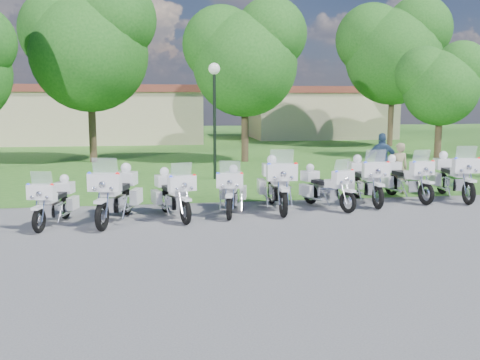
{
  "coord_description": "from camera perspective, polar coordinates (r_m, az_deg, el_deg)",
  "views": [
    {
      "loc": [
        -1.98,
        -12.79,
        3.07
      ],
      "look_at": [
        0.12,
        1.2,
        0.95
      ],
      "focal_mm": 40.0,
      "sensor_mm": 36.0,
      "label": 1
    }
  ],
  "objects": [
    {
      "name": "motorcycle_5",
      "position": [
        15.53,
        9.1,
        -0.69
      ],
      "size": [
        1.28,
        2.03,
        1.47
      ],
      "rotation": [
        0.0,
        0.0,
        3.57
      ],
      "color": "black",
      "rests_on": "ground"
    },
    {
      "name": "motorcycle_7",
      "position": [
        17.41,
        17.24,
        0.24
      ],
      "size": [
        1.07,
        2.39,
        1.62
      ],
      "rotation": [
        0.0,
        0.0,
        3.33
      ],
      "color": "black",
      "rests_on": "ground"
    },
    {
      "name": "lamp_post",
      "position": [
        20.73,
        -2.75,
        9.29
      ],
      "size": [
        0.44,
        0.44,
        4.47
      ],
      "color": "black",
      "rests_on": "ground"
    },
    {
      "name": "bystander_a",
      "position": [
        18.26,
        16.57,
        1.17
      ],
      "size": [
        0.64,
        0.43,
        1.69
      ],
      "primitive_type": "imported",
      "rotation": [
        0.0,
        0.0,
        3.09
      ],
      "color": "gray",
      "rests_on": "ground"
    },
    {
      "name": "building_east",
      "position": [
        44.73,
        8.4,
        7.16
      ],
      "size": [
        11.44,
        7.28,
        4.1
      ],
      "color": "tan",
      "rests_on": "ground"
    },
    {
      "name": "motorcycle_6",
      "position": [
        16.54,
        13.24,
        0.06
      ],
      "size": [
        0.84,
        2.5,
        1.68
      ],
      "rotation": [
        0.0,
        0.0,
        3.11
      ],
      "color": "black",
      "rests_on": "ground"
    },
    {
      "name": "tree_4",
      "position": [
        37.5,
        15.96,
        13.4
      ],
      "size": [
        7.32,
        6.24,
        9.76
      ],
      "color": "#38281C",
      "rests_on": "ground"
    },
    {
      "name": "bystander_c",
      "position": [
        19.48,
        14.9,
        2.02
      ],
      "size": [
        1.21,
        0.78,
        1.92
      ],
      "primitive_type": "imported",
      "rotation": [
        0.0,
        0.0,
        2.84
      ],
      "color": "navy",
      "rests_on": "ground"
    },
    {
      "name": "motorcycle_1",
      "position": [
        13.96,
        -13.02,
        -1.4
      ],
      "size": [
        1.25,
        2.5,
        1.72
      ],
      "rotation": [
        0.0,
        0.0,
        2.88
      ],
      "color": "black",
      "rests_on": "ground"
    },
    {
      "name": "ground",
      "position": [
        13.3,
        0.26,
        -4.82
      ],
      "size": [
        100.0,
        100.0,
        0.0
      ],
      "primitive_type": "plane",
      "color": "#57575C",
      "rests_on": "ground"
    },
    {
      "name": "tree_2",
      "position": [
        26.85,
        0.43,
        13.26
      ],
      "size": [
        5.99,
        5.11,
        7.99
      ],
      "color": "#38281C",
      "rests_on": "ground"
    },
    {
      "name": "building_west",
      "position": [
        41.0,
        -14.27,
        6.87
      ],
      "size": [
        14.56,
        8.32,
        4.1
      ],
      "color": "tan",
      "rests_on": "ground"
    },
    {
      "name": "grass_lawn",
      "position": [
        39.96,
        -5.69,
        4.09
      ],
      "size": [
        100.0,
        48.0,
        0.01
      ],
      "primitive_type": "cube",
      "color": "#2C6A21",
      "rests_on": "ground"
    },
    {
      "name": "motorcycle_8",
      "position": [
        18.06,
        21.8,
        0.45
      ],
      "size": [
        1.0,
        2.57,
        1.73
      ],
      "rotation": [
        0.0,
        0.0,
        3.04
      ],
      "color": "black",
      "rests_on": "ground"
    },
    {
      "name": "motorcycle_3",
      "position": [
        14.63,
        -0.87,
        -1.05
      ],
      "size": [
        1.03,
        2.24,
        1.52
      ],
      "rotation": [
        0.0,
        0.0,
        2.94
      ],
      "color": "black",
      "rests_on": "ground"
    },
    {
      "name": "motorcycle_0",
      "position": [
        14.04,
        -19.19,
        -2.11
      ],
      "size": [
        1.0,
        2.09,
        1.42
      ],
      "rotation": [
        0.0,
        0.0,
        2.91
      ],
      "color": "black",
      "rests_on": "ground"
    },
    {
      "name": "tree_3",
      "position": [
        30.37,
        20.59,
        9.84
      ],
      "size": [
        4.59,
        3.92,
        6.12
      ],
      "color": "#38281C",
      "rests_on": "ground"
    },
    {
      "name": "motorcycle_2",
      "position": [
        14.17,
        -7.16,
        -1.42
      ],
      "size": [
        1.17,
        2.21,
        1.53
      ],
      "rotation": [
        0.0,
        0.0,
        3.44
      ],
      "color": "black",
      "rests_on": "ground"
    },
    {
      "name": "tree_1",
      "position": [
        27.67,
        -15.91,
        13.98
      ],
      "size": [
        6.63,
        5.66,
        8.84
      ],
      "color": "#38281C",
      "rests_on": "ground"
    },
    {
      "name": "motorcycle_4",
      "position": [
        15.13,
        3.9,
        -0.34
      ],
      "size": [
        0.93,
        2.65,
        1.78
      ],
      "rotation": [
        0.0,
        0.0,
        3.1
      ],
      "color": "black",
      "rests_on": "ground"
    }
  ]
}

